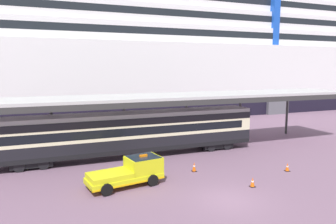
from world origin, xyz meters
The scene contains 9 objects.
ground_plane centered at (0.00, 0.00, 0.00)m, with size 400.00×400.00×0.00m, color #705368.
cruise_ship centered at (0.42, 42.03, 13.30)m, with size 123.06×26.35×38.90m.
platform_canopy centered at (-3.09, 12.12, 5.29)m, with size 47.88×5.85×5.54m.
train_carriage centered at (-3.09, 11.69, 2.31)m, with size 23.71×2.81×4.11m.
service_truck centered at (-4.98, 4.83, 0.99)m, with size 5.46×2.90×2.02m.
traffic_cone_near centered at (7.26, 3.14, 0.33)m, with size 0.36×0.36×0.67m.
traffic_cone_mid centered at (2.66, 1.37, 0.33)m, with size 0.36×0.36×0.67m.
traffic_cone_far centered at (0.35, 5.77, 0.38)m, with size 0.36×0.36×0.77m.
dockside_crane centered at (28.06, 30.48, 19.01)m, with size 9.56×4.40×59.71m.
Camera 1 is at (-10.31, -15.87, 8.12)m, focal length 33.70 mm.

